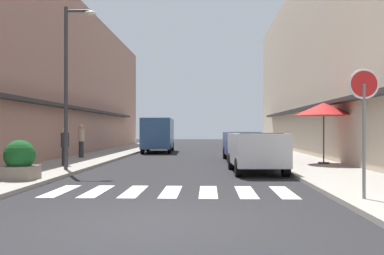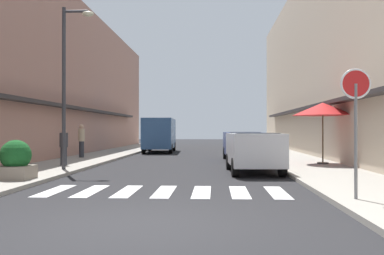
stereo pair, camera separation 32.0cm
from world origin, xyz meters
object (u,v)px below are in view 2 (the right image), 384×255
at_px(planter_corner, 16,161).
at_px(pedestrian_walking_near, 64,146).
at_px(street_lamp, 68,72).
at_px(pedestrian_walking_far, 82,140).
at_px(parked_car_near, 254,148).
at_px(delivery_van, 160,132).
at_px(parked_car_mid, 243,143).
at_px(cafe_umbrella, 323,109).
at_px(round_street_sign, 356,99).

distance_m(planter_corner, pedestrian_walking_near, 4.93).
xyz_separation_m(street_lamp, pedestrian_walking_far, (-1.60, 6.62, -2.69)).
distance_m(street_lamp, pedestrian_walking_near, 3.40).
relative_size(parked_car_near, delivery_van, 0.74).
xyz_separation_m(parked_car_near, parked_car_mid, (-0.00, 6.05, 0.00)).
height_order(street_lamp, planter_corner, street_lamp).
bearing_deg(parked_car_mid, delivery_van, 123.62).
relative_size(delivery_van, street_lamp, 0.91).
relative_size(parked_car_mid, delivery_van, 0.78).
relative_size(delivery_van, pedestrian_walking_far, 3.12).
distance_m(cafe_umbrella, pedestrian_walking_near, 11.02).
distance_m(parked_car_near, pedestrian_walking_far, 10.61).
relative_size(round_street_sign, street_lamp, 0.46).
distance_m(parked_car_mid, delivery_van, 9.51).
bearing_deg(round_street_sign, cafe_umbrella, 79.95).
bearing_deg(cafe_umbrella, parked_car_near, -138.40).
distance_m(pedestrian_walking_near, pedestrian_walking_far, 4.97).
height_order(cafe_umbrella, planter_corner, cafe_umbrella).
bearing_deg(parked_car_near, pedestrian_walking_far, 142.63).
bearing_deg(round_street_sign, planter_corner, 160.61).
xyz_separation_m(planter_corner, pedestrian_walking_near, (-0.32, 4.91, 0.25)).
bearing_deg(street_lamp, parked_car_near, 1.55).
bearing_deg(parked_car_mid, pedestrian_walking_near, -149.36).
bearing_deg(round_street_sign, street_lamp, 143.06).
bearing_deg(cafe_umbrella, pedestrian_walking_far, 162.87).
relative_size(cafe_umbrella, pedestrian_walking_far, 1.50).
bearing_deg(cafe_umbrella, parked_car_mid, 135.05).
relative_size(parked_car_near, cafe_umbrella, 1.55).
relative_size(cafe_umbrella, planter_corner, 2.25).
xyz_separation_m(delivery_van, street_lamp, (-1.57, -14.15, 2.33)).
bearing_deg(pedestrian_walking_near, round_street_sign, 115.80).
height_order(parked_car_near, cafe_umbrella, cafe_umbrella).
height_order(round_street_sign, planter_corner, round_street_sign).
distance_m(round_street_sign, cafe_umbrella, 9.49).
distance_m(parked_car_near, pedestrian_walking_near, 7.77).
relative_size(round_street_sign, pedestrian_walking_near, 1.80).
height_order(delivery_van, round_street_sign, round_street_sign).
height_order(parked_car_near, street_lamp, street_lamp).
bearing_deg(parked_car_near, delivery_van, 110.64).
bearing_deg(planter_corner, street_lamp, 81.55).
bearing_deg(cafe_umbrella, delivery_van, 127.30).
bearing_deg(street_lamp, parked_car_mid, 42.43).
bearing_deg(planter_corner, parked_car_near, 24.79).
bearing_deg(parked_car_near, round_street_sign, -76.52).
relative_size(delivery_van, planter_corner, 4.69).
xyz_separation_m(parked_car_mid, pedestrian_walking_near, (-7.62, -4.51, -0.00)).
relative_size(round_street_sign, pedestrian_walking_far, 1.58).
distance_m(round_street_sign, pedestrian_walking_far, 16.38).
bearing_deg(street_lamp, delivery_van, 83.68).
bearing_deg(delivery_van, round_street_sign, -71.57).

